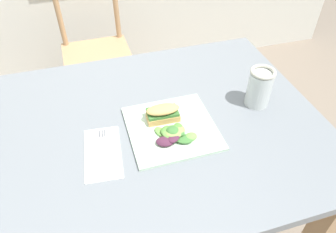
# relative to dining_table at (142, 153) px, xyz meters

# --- Properties ---
(dining_table) EXTENTS (1.21, 0.88, 0.74)m
(dining_table) POSITION_rel_dining_table_xyz_m (0.00, 0.00, 0.00)
(dining_table) COLOR slate
(dining_table) RESTS_ON ground
(chair_wooden_far) EXTENTS (0.40, 0.40, 0.87)m
(chair_wooden_far) POSITION_rel_dining_table_xyz_m (-0.06, 1.02, -0.16)
(chair_wooden_far) COLOR tan
(chair_wooden_far) RESTS_ON ground
(plate_lunch) EXTENTS (0.27, 0.27, 0.01)m
(plate_lunch) POSITION_rel_dining_table_xyz_m (0.10, -0.04, 0.13)
(plate_lunch) COLOR beige
(plate_lunch) RESTS_ON dining_table
(sandwich_half_front) EXTENTS (0.11, 0.06, 0.06)m
(sandwich_half_front) POSITION_rel_dining_table_xyz_m (0.08, 0.00, 0.17)
(sandwich_half_front) COLOR tan
(sandwich_half_front) RESTS_ON plate_lunch
(salad_mixed_greens) EXTENTS (0.14, 0.11, 0.03)m
(salad_mixed_greens) POSITION_rel_dining_table_xyz_m (0.09, -0.08, 0.15)
(salad_mixed_greens) COLOR #6B9E47
(salad_mixed_greens) RESTS_ON plate_lunch
(napkin_folded) EXTENTS (0.13, 0.22, 0.00)m
(napkin_folded) POSITION_rel_dining_table_xyz_m (-0.13, -0.08, 0.13)
(napkin_folded) COLOR white
(napkin_folded) RESTS_ON dining_table
(fork_on_napkin) EXTENTS (0.04, 0.19, 0.00)m
(fork_on_napkin) POSITION_rel_dining_table_xyz_m (-0.13, -0.06, 0.13)
(fork_on_napkin) COLOR silver
(fork_on_napkin) RESTS_ON napkin_folded
(mason_jar_iced_tea) EXTENTS (0.08, 0.08, 0.14)m
(mason_jar_iced_tea) POSITION_rel_dining_table_xyz_m (0.42, -0.00, 0.19)
(mason_jar_iced_tea) COLOR #995623
(mason_jar_iced_tea) RESTS_ON dining_table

